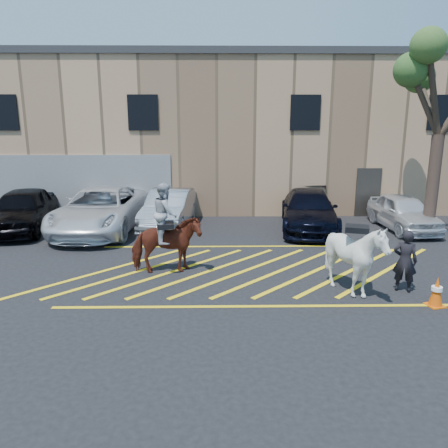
{
  "coord_description": "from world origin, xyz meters",
  "views": [
    {
      "loc": [
        -0.82,
        -12.42,
        4.37
      ],
      "look_at": [
        -0.62,
        0.2,
        1.3
      ],
      "focal_mm": 35.0,
      "sensor_mm": 36.0,
      "label": 1
    }
  ],
  "objects_px": {
    "car_blue_suv": "(309,210)",
    "saddled_white": "(355,258)",
    "car_white_pickup": "(101,210)",
    "car_white_suv": "(403,212)",
    "car_silver_sedan": "(170,209)",
    "car_black_suv": "(23,210)",
    "tree": "(444,79)",
    "traffic_cone": "(437,292)",
    "handler": "(405,261)",
    "mounted_bay": "(166,237)"
  },
  "relations": [
    {
      "from": "car_white_pickup",
      "to": "saddled_white",
      "type": "height_order",
      "value": "saddled_white"
    },
    {
      "from": "car_white_suv",
      "to": "tree",
      "type": "bearing_deg",
      "value": -69.11
    },
    {
      "from": "mounted_bay",
      "to": "car_blue_suv",
      "type": "bearing_deg",
      "value": 44.96
    },
    {
      "from": "car_white_pickup",
      "to": "saddled_white",
      "type": "xyz_separation_m",
      "value": [
        8.05,
        -6.61,
        0.12
      ]
    },
    {
      "from": "car_black_suv",
      "to": "tree",
      "type": "bearing_deg",
      "value": -11.61
    },
    {
      "from": "saddled_white",
      "to": "car_white_pickup",
      "type": "bearing_deg",
      "value": 140.61
    },
    {
      "from": "car_silver_sedan",
      "to": "saddled_white",
      "type": "bearing_deg",
      "value": -46.79
    },
    {
      "from": "car_black_suv",
      "to": "car_white_suv",
      "type": "relative_size",
      "value": 1.19
    },
    {
      "from": "car_white_pickup",
      "to": "saddled_white",
      "type": "distance_m",
      "value": 10.42
    },
    {
      "from": "car_white_pickup",
      "to": "tree",
      "type": "distance_m",
      "value": 13.5
    },
    {
      "from": "car_black_suv",
      "to": "mounted_bay",
      "type": "bearing_deg",
      "value": -46.0
    },
    {
      "from": "car_white_pickup",
      "to": "tree",
      "type": "height_order",
      "value": "tree"
    },
    {
      "from": "handler",
      "to": "tree",
      "type": "relative_size",
      "value": 0.22
    },
    {
      "from": "car_blue_suv",
      "to": "saddled_white",
      "type": "relative_size",
      "value": 2.44
    },
    {
      "from": "car_white_pickup",
      "to": "car_white_suv",
      "type": "height_order",
      "value": "car_white_pickup"
    },
    {
      "from": "car_white_suv",
      "to": "traffic_cone",
      "type": "xyz_separation_m",
      "value": [
        -2.25,
        -7.36,
        -0.34
      ]
    },
    {
      "from": "mounted_bay",
      "to": "saddled_white",
      "type": "height_order",
      "value": "mounted_bay"
    },
    {
      "from": "car_black_suv",
      "to": "traffic_cone",
      "type": "distance_m",
      "value": 14.93
    },
    {
      "from": "handler",
      "to": "mounted_bay",
      "type": "height_order",
      "value": "mounted_bay"
    },
    {
      "from": "car_white_suv",
      "to": "mounted_bay",
      "type": "relative_size",
      "value": 1.57
    },
    {
      "from": "car_black_suv",
      "to": "saddled_white",
      "type": "relative_size",
      "value": 2.28
    },
    {
      "from": "handler",
      "to": "car_silver_sedan",
      "type": "bearing_deg",
      "value": -21.95
    },
    {
      "from": "car_silver_sedan",
      "to": "car_white_suv",
      "type": "distance_m",
      "value": 9.42
    },
    {
      "from": "car_silver_sedan",
      "to": "mounted_bay",
      "type": "height_order",
      "value": "mounted_bay"
    },
    {
      "from": "saddled_white",
      "to": "car_black_suv",
      "type": "bearing_deg",
      "value": 149.03
    },
    {
      "from": "car_white_suv",
      "to": "traffic_cone",
      "type": "distance_m",
      "value": 7.71
    },
    {
      "from": "car_white_pickup",
      "to": "car_white_suv",
      "type": "xyz_separation_m",
      "value": [
        12.05,
        0.0,
        -0.15
      ]
    },
    {
      "from": "car_white_pickup",
      "to": "traffic_cone",
      "type": "height_order",
      "value": "car_white_pickup"
    },
    {
      "from": "car_blue_suv",
      "to": "car_white_pickup",
      "type": "bearing_deg",
      "value": -170.77
    },
    {
      "from": "handler",
      "to": "car_blue_suv",
      "type": "bearing_deg",
      "value": -56.58
    },
    {
      "from": "car_white_suv",
      "to": "tree",
      "type": "xyz_separation_m",
      "value": [
        0.5,
        -1.11,
        4.99
      ]
    },
    {
      "from": "car_silver_sedan",
      "to": "car_blue_suv",
      "type": "height_order",
      "value": "car_silver_sedan"
    },
    {
      "from": "car_blue_suv",
      "to": "handler",
      "type": "distance_m",
      "value": 6.72
    },
    {
      "from": "car_black_suv",
      "to": "tree",
      "type": "height_order",
      "value": "tree"
    },
    {
      "from": "car_blue_suv",
      "to": "tree",
      "type": "relative_size",
      "value": 0.72
    },
    {
      "from": "car_blue_suv",
      "to": "handler",
      "type": "relative_size",
      "value": 3.23
    },
    {
      "from": "traffic_cone",
      "to": "car_silver_sedan",
      "type": "bearing_deg",
      "value": 132.16
    },
    {
      "from": "saddled_white",
      "to": "car_blue_suv",
      "type": "bearing_deg",
      "value": 87.96
    },
    {
      "from": "car_blue_suv",
      "to": "saddled_white",
      "type": "bearing_deg",
      "value": -84.28
    },
    {
      "from": "car_white_pickup",
      "to": "mounted_bay",
      "type": "height_order",
      "value": "mounted_bay"
    },
    {
      "from": "car_black_suv",
      "to": "mounted_bay",
      "type": "xyz_separation_m",
      "value": [
        6.26,
        -5.03,
        0.22
      ]
    },
    {
      "from": "handler",
      "to": "tree",
      "type": "height_order",
      "value": "tree"
    },
    {
      "from": "car_blue_suv",
      "to": "tree",
      "type": "height_order",
      "value": "tree"
    },
    {
      "from": "car_white_pickup",
      "to": "car_blue_suv",
      "type": "height_order",
      "value": "car_white_pickup"
    },
    {
      "from": "car_white_pickup",
      "to": "car_black_suv",
      "type": "bearing_deg",
      "value": -178.75
    },
    {
      "from": "car_blue_suv",
      "to": "car_white_suv",
      "type": "bearing_deg",
      "value": 4.56
    },
    {
      "from": "car_silver_sedan",
      "to": "saddled_white",
      "type": "relative_size",
      "value": 2.15
    },
    {
      "from": "car_blue_suv",
      "to": "traffic_cone",
      "type": "xyz_separation_m",
      "value": [
        1.51,
        -7.57,
        -0.4
      ]
    },
    {
      "from": "saddled_white",
      "to": "traffic_cone",
      "type": "xyz_separation_m",
      "value": [
        1.76,
        -0.75,
        -0.61
      ]
    },
    {
      "from": "handler",
      "to": "tree",
      "type": "xyz_separation_m",
      "value": [
        3.14,
        5.3,
        4.88
      ]
    }
  ]
}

